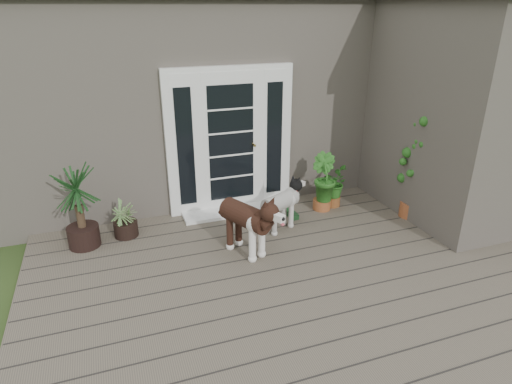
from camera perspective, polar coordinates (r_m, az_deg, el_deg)
name	(u,v)px	position (r m, az deg, el deg)	size (l,w,h in m)	color
deck	(303,285)	(5.18, 6.18, -11.97)	(6.20, 4.60, 0.12)	#6B5B4C
house_main	(209,92)	(8.40, -6.14, 12.85)	(7.40, 4.00, 3.10)	#665E54
house_wing	(458,117)	(7.03, 24.79, 8.87)	(1.60, 2.40, 3.10)	#665E54
door_unit	(230,141)	(6.50, -3.36, 6.69)	(1.90, 0.14, 2.15)	white
door_step	(236,210)	(6.69, -2.67, -2.42)	(1.60, 0.40, 0.05)	white
brindle_dog	(246,226)	(5.46, -1.36, -4.45)	(0.39, 0.91, 0.76)	#3D2016
white_dog	(280,209)	(6.07, 3.14, -2.27)	(0.32, 0.74, 0.62)	silver
spider_plant	(125,217)	(6.16, -16.76, -3.15)	(0.53, 0.53, 0.57)	#8FA566
yucca	(79,207)	(5.98, -22.09, -1.87)	(0.77, 0.77, 1.11)	black
herb_a	(333,189)	(6.91, 10.02, 0.36)	(0.43, 0.43, 0.55)	#1C641F
herb_b	(323,189)	(6.74, 8.68, 0.38)	(0.45, 0.45, 0.67)	#1C641E
herb_c	(382,180)	(7.48, 16.16, 1.51)	(0.35, 0.35, 0.54)	#235E1B
sapling	(416,166)	(6.66, 20.19, 3.26)	(0.47, 0.47, 1.61)	#1E661D
clog_left	(291,213)	(6.56, 4.62, -2.77)	(0.16, 0.34, 0.10)	#16371A
clog_right	(250,216)	(6.46, -0.73, -3.19)	(0.14, 0.30, 0.09)	#14341B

